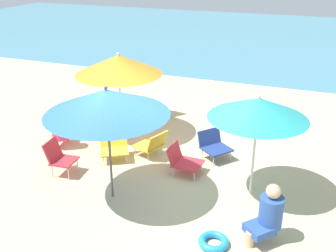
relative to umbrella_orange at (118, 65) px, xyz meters
name	(u,v)px	position (x,y,z in m)	size (l,w,h in m)	color
ground_plane	(160,181)	(1.60, -1.60, -1.62)	(40.00, 40.00, 0.00)	#CCB789
sea_water	(271,37)	(1.60, 12.76, -1.61)	(40.00, 16.00, 0.01)	teal
umbrella_orange	(118,65)	(0.00, 0.00, 0.00)	(1.87, 1.87, 1.89)	silver
umbrella_teal	(258,108)	(3.19, -1.39, -0.05)	(1.60, 1.60, 1.79)	silver
umbrella_blue	(107,102)	(1.02, -2.33, 0.09)	(1.97, 1.97, 1.96)	#4C4C51
beach_chair_a	(214,144)	(2.25, -0.36, -1.33)	(0.76, 0.75, 0.55)	navy
beach_chair_b	(183,160)	(1.86, -1.14, -1.35)	(0.61, 0.51, 0.53)	red
beach_chair_c	(162,105)	(0.47, 1.33, -1.33)	(0.57, 0.69, 0.60)	white
beach_chair_d	(114,145)	(0.39, -1.09, -1.34)	(0.73, 0.73, 0.57)	gold
beach_chair_e	(152,144)	(1.08, -0.76, -1.33)	(0.68, 0.66, 0.55)	gold
beach_chair_f	(59,156)	(-0.26, -2.00, -1.26)	(0.54, 0.48, 0.65)	red
person_a	(268,214)	(3.61, -2.53, -1.17)	(0.53, 0.55, 0.90)	#2D519E
person_b	(60,128)	(-0.89, -1.06, -1.17)	(0.38, 0.55, 0.93)	#DB3866
swim_ring	(213,242)	(2.94, -2.91, -1.56)	(0.44, 0.44, 0.11)	#238CD8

